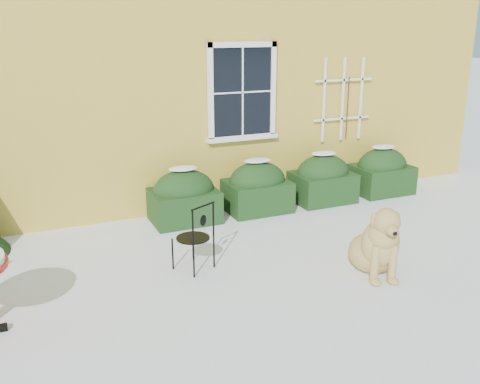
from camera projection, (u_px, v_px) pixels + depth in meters
name	position (u px, v px, depth m)	size (l,w,h in m)	color
ground	(273.00, 284.00, 6.58)	(80.00, 80.00, 0.00)	white
house	(130.00, 17.00, 11.73)	(12.40, 8.40, 6.40)	yellow
hedge_row	(291.00, 184.00, 9.32)	(4.95, 0.80, 0.91)	black
patio_chair_near	(195.00, 237.00, 6.84)	(0.54, 0.54, 0.91)	black
dog	(378.00, 245.00, 6.72)	(0.80, 1.05, 0.99)	tan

